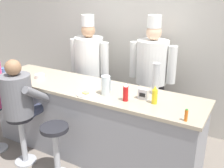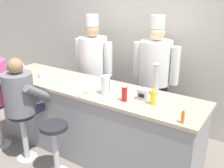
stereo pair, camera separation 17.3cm
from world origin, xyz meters
The scene contains 17 objects.
ground_plane centered at (0.00, 0.00, 0.00)m, with size 20.00×20.00×0.00m, color slate.
wall_back centered at (0.00, 1.69, 1.35)m, with size 10.00×0.06×2.70m.
diner_counter centered at (0.00, 0.37, 0.51)m, with size 3.03×0.74×1.02m.
ketchup_bottle_red centered at (0.60, 0.21, 1.13)m, with size 0.06×0.06×0.23m.
mustard_bottle_yellow centered at (0.92, 0.31, 1.12)m, with size 0.06×0.06×0.21m.
hot_sauce_bottle_orange centered at (1.34, 0.07, 1.08)m, with size 0.03×0.03×0.13m.
water_pitcher_clear centered at (0.31, 0.26, 1.14)m, with size 0.13×0.11×0.24m.
breakfast_plate centered at (0.10, 0.12, 1.04)m, with size 0.22×0.22×0.04m.
cereal_bowl centered at (-0.83, 0.31, 1.05)m, with size 0.14×0.14×0.06m.
coffee_mug_white centered at (-1.37, 0.36, 1.07)m, with size 0.13×0.09×0.09m.
coffee_mug_blue centered at (-1.41, 0.17, 1.07)m, with size 0.14×0.09×0.10m.
cup_stack_steel centered at (0.82, 0.58, 1.22)m, with size 0.09×0.09×0.39m.
napkin_dispenser_chrome centered at (0.76, 0.36, 1.09)m, with size 0.12×0.07×0.13m.
diner_seated_grey centered at (-0.68, -0.22, 0.93)m, with size 0.58×0.57×1.45m.
empty_stool_round centered at (-0.10, -0.25, 0.48)m, with size 0.34×0.34×0.71m.
cook_in_whites_near centered at (-0.55, 1.16, 1.02)m, with size 0.72×0.46×1.85m.
cook_in_whites_far centered at (0.49, 1.32, 1.04)m, with size 0.74×0.47×1.89m.
Camera 2 is at (1.99, -2.19, 2.27)m, focal length 42.00 mm.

